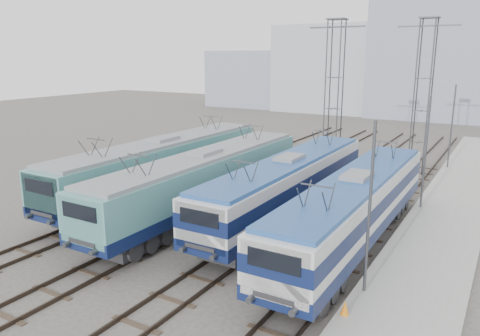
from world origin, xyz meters
The scene contains 15 objects.
ground centered at (0.00, 0.00, 0.00)m, with size 160.00×160.00×0.00m, color #514C47.
platform centered at (10.20, 8.00, 0.15)m, with size 4.00×70.00×0.30m, color #9E9E99.
locomotive_far_left centered at (-6.75, 8.31, 2.34)m, with size 2.98×18.84×3.55m.
locomotive_center_left centered at (-2.25, 6.62, 2.28)m, with size 2.90×18.30×3.44m.
locomotive_center_right centered at (2.25, 8.49, 2.24)m, with size 2.77×17.50×3.29m.
locomotive_far_right centered at (6.75, 6.35, 2.25)m, with size 2.79×17.62×3.31m.
catenary_tower_west centered at (0.00, 22.00, 6.64)m, with size 4.50×1.20×12.00m.
catenary_tower_east centered at (6.50, 24.00, 6.64)m, with size 4.50×1.20×12.00m.
mast_front centered at (8.60, 2.00, 3.50)m, with size 0.12×0.12×7.00m, color #3F4247.
mast_mid centered at (8.60, 14.00, 3.50)m, with size 0.12×0.12×7.00m, color #3F4247.
mast_rear centered at (8.60, 26.00, 3.50)m, with size 0.12×0.12×7.00m, color #3F4247.
safety_cone centered at (8.50, -0.08, 0.57)m, with size 0.31×0.31×0.55m, color orange.
building_west centered at (-14.00, 62.00, 7.00)m, with size 18.00×12.00×14.00m, color #A7B0BA.
building_center centered at (4.00, 62.00, 9.00)m, with size 22.00×14.00×18.00m, color #8C93AA.
building_far_west centered at (-30.00, 62.00, 5.00)m, with size 14.00×10.00×10.00m, color #8C93AA.
Camera 1 is at (12.87, -14.80, 9.27)m, focal length 35.00 mm.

